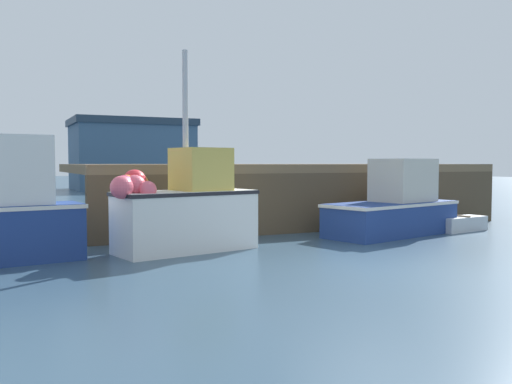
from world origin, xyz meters
name	(u,v)px	position (x,y,z in m)	size (l,w,h in m)	color
ground	(364,270)	(0.00, 0.00, -0.05)	(120.00, 160.00, 0.10)	#334C60
pier	(285,175)	(2.28, 7.38, 1.57)	(13.31, 6.15, 1.94)	brown
fishing_boat_near_right	(185,208)	(-2.47, 3.29, 0.97)	(3.45, 1.88, 4.47)	silver
fishing_boat_mid	(395,207)	(3.65, 3.55, 0.76)	(4.38, 2.51, 2.10)	navy
rowboat	(461,224)	(5.92, 3.37, 0.21)	(1.79, 0.90, 0.46)	silver
warehouse	(131,154)	(3.03, 33.36, 2.65)	(8.82, 6.48, 5.26)	#385675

